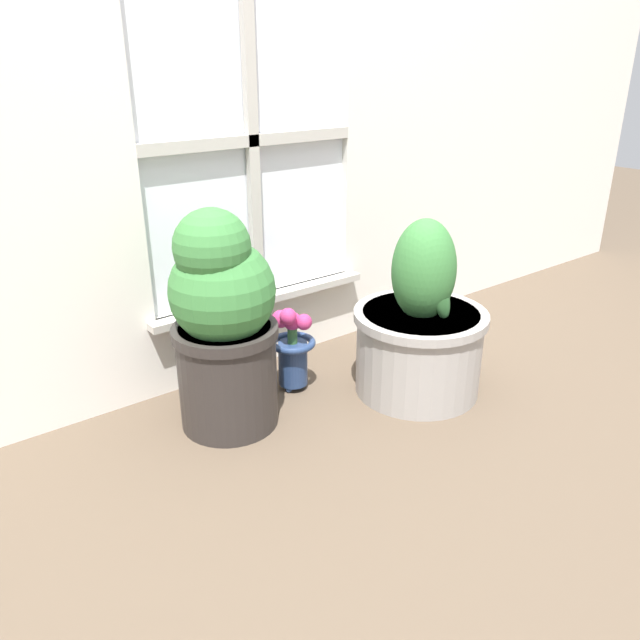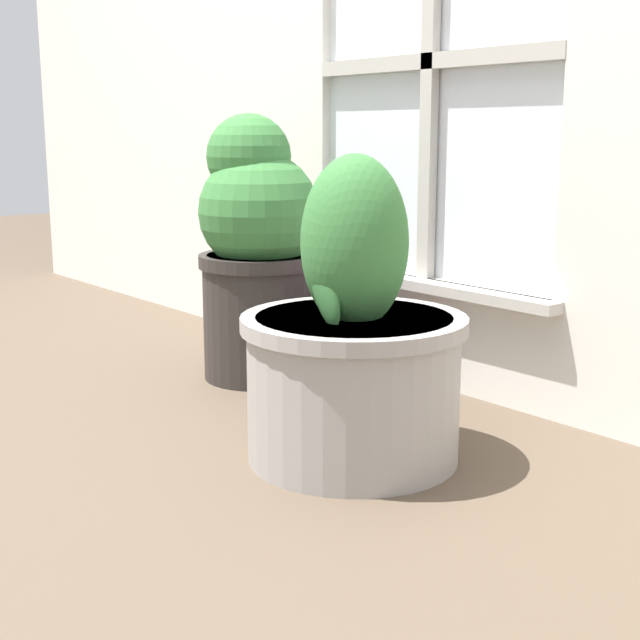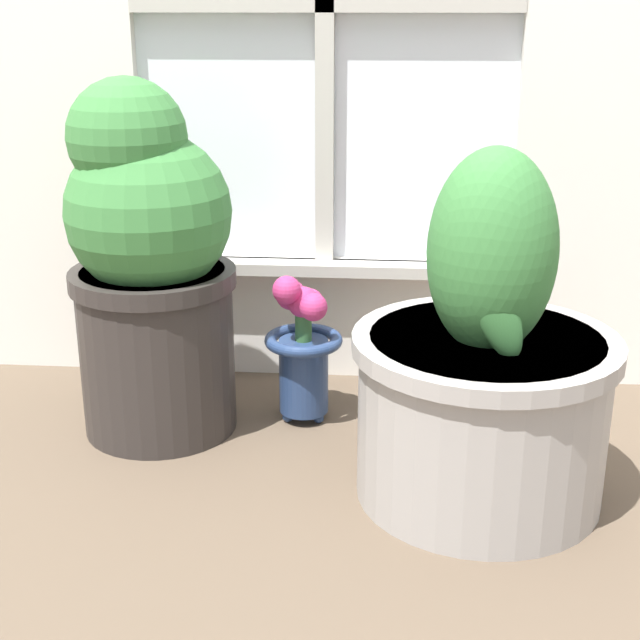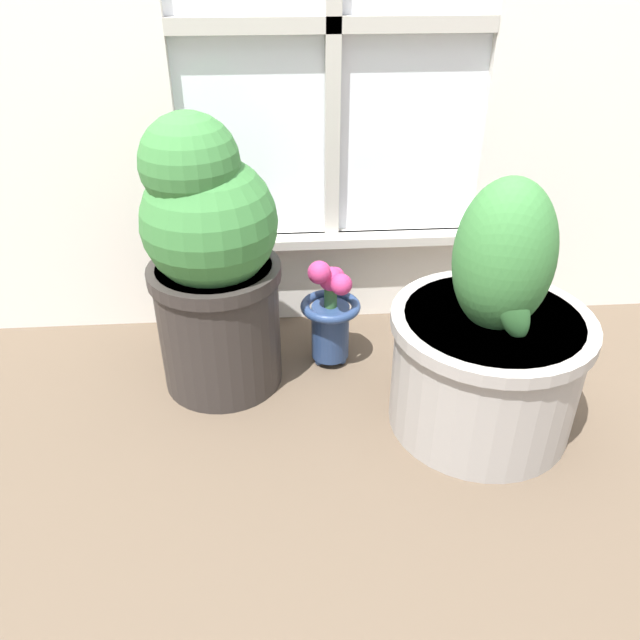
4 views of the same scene
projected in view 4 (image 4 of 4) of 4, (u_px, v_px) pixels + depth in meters
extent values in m
plane|color=brown|center=(356.00, 465.00, 1.28)|extent=(10.00, 10.00, 0.00)
cube|color=silver|center=(330.00, 272.00, 1.73)|extent=(0.75, 0.05, 0.26)
cube|color=white|center=(332.00, 23.00, 1.41)|extent=(0.75, 0.02, 1.00)
cube|color=#BCB7AD|center=(333.00, 25.00, 1.39)|extent=(0.04, 0.02, 1.00)
cube|color=#BCB7AD|center=(333.00, 25.00, 1.39)|extent=(0.75, 0.02, 0.04)
cube|color=#BCB7AD|center=(332.00, 240.00, 1.63)|extent=(0.81, 0.06, 0.02)
cylinder|color=#2D2826|center=(220.00, 325.00, 1.45)|extent=(0.28, 0.28, 0.31)
cylinder|color=#2D2826|center=(214.00, 272.00, 1.38)|extent=(0.30, 0.30, 0.03)
cylinder|color=#38281E|center=(214.00, 268.00, 1.37)|extent=(0.26, 0.26, 0.01)
sphere|color=#387538|center=(209.00, 223.00, 1.32)|extent=(0.29, 0.29, 0.29)
sphere|color=#387538|center=(190.00, 163.00, 1.24)|extent=(0.20, 0.20, 0.20)
ellipsoid|color=#387538|center=(250.00, 231.00, 1.31)|extent=(0.07, 0.18, 0.20)
cylinder|color=#9E9993|center=(484.00, 371.00, 1.33)|extent=(0.39, 0.39, 0.27)
cylinder|color=#9E9993|center=(493.00, 322.00, 1.26)|extent=(0.41, 0.41, 0.03)
cylinder|color=#38281E|center=(493.00, 319.00, 1.26)|extent=(0.36, 0.36, 0.01)
ellipsoid|color=#387538|center=(504.00, 257.00, 1.19)|extent=(0.19, 0.19, 0.31)
ellipsoid|color=#387538|center=(511.00, 304.00, 1.16)|extent=(0.12, 0.03, 0.18)
sphere|color=navy|center=(329.00, 349.00, 1.62)|extent=(0.02, 0.02, 0.02)
sphere|color=navy|center=(319.00, 361.00, 1.57)|extent=(0.02, 0.02, 0.02)
sphere|color=navy|center=(342.00, 360.00, 1.57)|extent=(0.02, 0.02, 0.02)
cylinder|color=navy|center=(330.00, 331.00, 1.54)|extent=(0.09, 0.09, 0.14)
torus|color=navy|center=(330.00, 306.00, 1.51)|extent=(0.15, 0.15, 0.02)
cylinder|color=#386633|center=(331.00, 292.00, 1.49)|extent=(0.03, 0.03, 0.08)
sphere|color=#B22D66|center=(331.00, 279.00, 1.47)|extent=(0.06, 0.06, 0.06)
sphere|color=#B22D66|center=(335.00, 277.00, 1.49)|extent=(0.05, 0.05, 0.05)
sphere|color=#B22D66|center=(319.00, 272.00, 1.48)|extent=(0.06, 0.06, 0.06)
sphere|color=#B22D66|center=(320.00, 272.00, 1.43)|extent=(0.05, 0.05, 0.05)
sphere|color=#B22D66|center=(341.00, 285.00, 1.44)|extent=(0.05, 0.05, 0.05)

